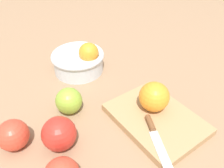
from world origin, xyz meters
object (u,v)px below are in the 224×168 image
apple_front_right (59,134)px  apple_front_center (13,135)px  apple_front_left (69,101)px  knife (155,134)px  bowl (79,60)px  cutting_board (156,119)px  orange_on_board (154,97)px

apple_front_right → apple_front_center: size_ratio=1.10×
apple_front_right → apple_front_left: 0.11m
apple_front_right → apple_front_left: size_ratio=1.11×
knife → apple_front_center: (-0.21, -0.24, 0.01)m
bowl → cutting_board: (0.32, -0.01, -0.03)m
apple_front_center → cutting_board: bearing=58.3°
bowl → apple_front_left: bearing=-46.1°
cutting_board → knife: size_ratio=1.69×
knife → apple_front_left: size_ratio=1.96×
bowl → apple_front_right: 0.31m
bowl → knife: size_ratio=1.24×
cutting_board → apple_front_right: bearing=-116.6°
bowl → knife: (0.36, -0.06, -0.02)m
orange_on_board → apple_front_center: 0.34m
bowl → cutting_board: bearing=-1.1°
bowl → knife: bowl is taller
apple_front_right → apple_front_center: 0.10m
apple_front_right → bowl: bearing=133.8°
apple_front_left → orange_on_board: bearing=43.0°
bowl → apple_front_right: bowl is taller
apple_front_right → orange_on_board: bearing=70.4°
knife → orange_on_board: bearing=130.7°
bowl → orange_on_board: bowl is taller
apple_front_center → apple_front_left: (-0.01, 0.16, -0.00)m
bowl → apple_front_left: size_ratio=2.43×
apple_front_right → apple_front_left: (-0.08, 0.08, -0.00)m
cutting_board → apple_front_left: apple_front_left is taller
knife → apple_front_left: bearing=-160.2°
orange_on_board → apple_front_center: bearing=-116.6°
cutting_board → apple_front_left: bearing=-144.5°
apple_front_right → apple_front_center: (-0.07, -0.07, -0.00)m
orange_on_board → cutting_board: bearing=-34.6°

